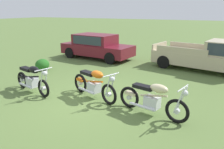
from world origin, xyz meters
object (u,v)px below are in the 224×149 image
Objects in this scene: motorcycle_black at (32,79)px; motorcycle_cream at (152,99)px; pickup_truck_beige at (212,56)px; car_burgundy at (96,45)px; shrub_low at (42,65)px; motorcycle_orange at (94,84)px.

motorcycle_black and motorcycle_cream have the same top height.
motorcycle_black is at bearing -121.62° from pickup_truck_beige.
car_burgundy reaches higher than shrub_low.
pickup_truck_beige reaches higher than car_burgundy.
pickup_truck_beige is at bearing 79.13° from motorcycle_orange.
car_burgundy reaches higher than motorcycle_orange.
motorcycle_orange is (2.22, 0.52, -0.00)m from motorcycle_black.
motorcycle_cream is at bearing -90.11° from pickup_truck_beige.
motorcycle_cream is 6.52m from shrub_low.
shrub_low is at bearing 141.53° from motorcycle_black.
motorcycle_orange is 0.40× the size of pickup_truck_beige.
motorcycle_cream reaches higher than shrub_low.
motorcycle_cream is 5.80m from pickup_truck_beige.
car_burgundy is (-0.93, 5.98, 0.31)m from motorcycle_black.
shrub_low is at bearing -143.39° from pickup_truck_beige.
motorcycle_cream is 0.41× the size of pickup_truck_beige.
pickup_truck_beige reaches higher than motorcycle_orange.
motorcycle_orange is 2.98× the size of shrub_low.
shrub_low is at bearing 172.61° from motorcycle_cream.
motorcycle_cream is at bearing 16.64° from motorcycle_black.
pickup_truck_beige is (5.42, 5.86, 0.26)m from motorcycle_black.
pickup_truck_beige is 8.05m from shrub_low.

